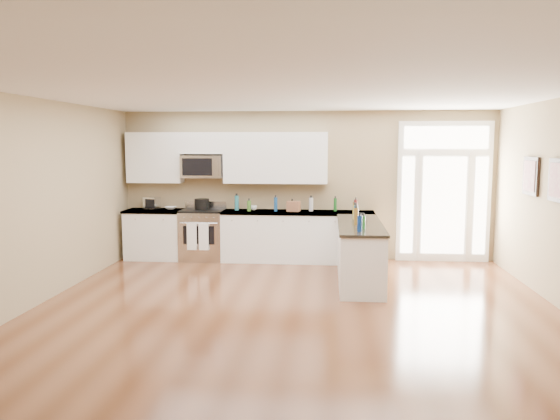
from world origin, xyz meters
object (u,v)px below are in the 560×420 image
object	(u,v)px
peninsula_cabinet	(359,255)
kitchen_range	(203,234)
stockpot	(202,204)
toaster_oven	(152,203)

from	to	relation	value
peninsula_cabinet	kitchen_range	bearing A→B (deg)	153.22
stockpot	toaster_oven	bearing A→B (deg)	176.50
toaster_oven	kitchen_range	bearing A→B (deg)	10.94
peninsula_cabinet	toaster_oven	bearing A→B (deg)	157.89
kitchen_range	peninsula_cabinet	bearing A→B (deg)	-26.78
peninsula_cabinet	stockpot	distance (m)	3.33
peninsula_cabinet	kitchen_range	world-z (taller)	kitchen_range
stockpot	toaster_oven	distance (m)	1.00
peninsula_cabinet	kitchen_range	xyz separation A→B (m)	(-2.87, 1.45, 0.04)
peninsula_cabinet	kitchen_range	size ratio (longest dim) A/B	2.15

